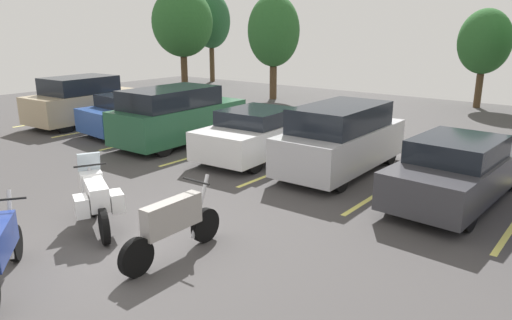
% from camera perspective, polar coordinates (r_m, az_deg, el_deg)
% --- Properties ---
extents(ground, '(44.00, 44.00, 0.10)m').
position_cam_1_polar(ground, '(8.87, -16.16, -10.73)').
color(ground, '#423F3F').
extents(motorcycle_touring, '(1.99, 1.19, 1.38)m').
position_cam_1_polar(motorcycle_touring, '(9.72, -18.73, -4.17)').
color(motorcycle_touring, black).
rests_on(motorcycle_touring, ground).
extents(motorcycle_second, '(1.91, 1.43, 1.24)m').
position_cam_1_polar(motorcycle_second, '(8.21, -28.30, -9.42)').
color(motorcycle_second, black).
rests_on(motorcycle_second, ground).
extents(motorcycle_third, '(0.62, 2.22, 1.28)m').
position_cam_1_polar(motorcycle_third, '(8.17, -9.92, -7.64)').
color(motorcycle_third, black).
rests_on(motorcycle_third, ground).
extents(parking_stripes, '(23.40, 5.10, 0.01)m').
position_cam_1_polar(parking_stripes, '(13.62, 4.73, -0.56)').
color(parking_stripes, '#EAE066').
rests_on(parking_stripes, ground).
extents(car_tan, '(2.20, 4.55, 1.91)m').
position_cam_1_polar(car_tan, '(20.41, -20.11, 6.70)').
color(car_tan, tan).
rests_on(car_tan, ground).
extents(car_blue, '(2.30, 4.68, 1.45)m').
position_cam_1_polar(car_blue, '(18.36, -13.52, 5.58)').
color(car_blue, '#2D519E').
rests_on(car_blue, ground).
extents(car_green, '(2.07, 4.77, 1.90)m').
position_cam_1_polar(car_green, '(16.12, -9.38, 5.30)').
color(car_green, '#235638').
rests_on(car_green, ground).
extents(car_white, '(2.18, 4.61, 1.47)m').
position_cam_1_polar(car_white, '(14.29, 0.49, 3.27)').
color(car_white, white).
rests_on(car_white, ground).
extents(car_silver, '(1.87, 4.47, 1.84)m').
position_cam_1_polar(car_silver, '(12.91, 10.20, 2.55)').
color(car_silver, '#B7B7BC').
rests_on(car_silver, ground).
extents(car_charcoal, '(2.01, 4.93, 1.50)m').
position_cam_1_polar(car_charcoal, '(11.58, 23.27, -1.02)').
color(car_charcoal, '#38383D').
rests_on(car_charcoal, ground).
extents(tree_far_right, '(3.79, 3.79, 6.20)m').
position_cam_1_polar(tree_far_right, '(31.10, -8.85, 16.03)').
color(tree_far_right, '#4C3823').
rests_on(tree_far_right, ground).
extents(tree_left, '(2.75, 2.75, 5.47)m').
position_cam_1_polar(tree_left, '(25.93, 2.14, 15.23)').
color(tree_left, '#4C3823').
rests_on(tree_left, ground).
extents(tree_center_right, '(2.69, 2.69, 6.13)m').
position_cam_1_polar(tree_center_right, '(34.64, -5.44, 16.32)').
color(tree_center_right, '#4C3823').
rests_on(tree_center_right, ground).
extents(tree_rear, '(2.44, 2.44, 4.66)m').
position_cam_1_polar(tree_rear, '(25.45, 25.81, 12.67)').
color(tree_rear, '#4C3823').
rests_on(tree_rear, ground).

